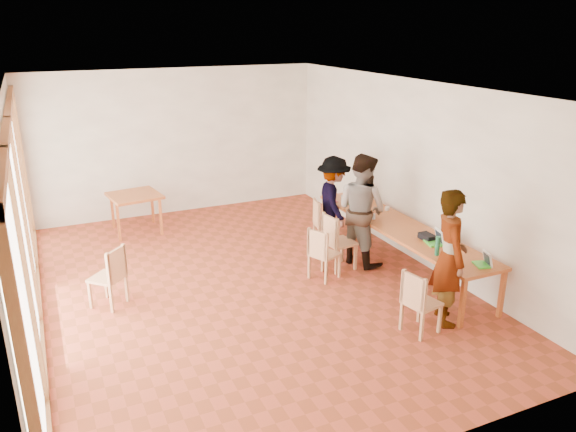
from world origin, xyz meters
The scene contains 25 objects.
ground centered at (0.00, 0.00, 0.00)m, with size 8.00×8.00×0.00m, color #A74128.
wall_back centered at (0.00, 4.00, 1.50)m, with size 6.00×0.10×3.00m, color white.
wall_front centered at (0.00, -4.00, 1.50)m, with size 6.00×0.10×3.00m, color white.
wall_right centered at (3.00, 0.00, 1.50)m, with size 0.10×8.00×3.00m, color white.
window_wall centered at (-2.96, 0.00, 1.50)m, with size 0.10×8.00×3.00m, color white.
ceiling centered at (0.00, 0.00, 3.02)m, with size 6.00×8.00×0.04m, color white.
communal_table centered at (2.50, -0.44, 0.70)m, with size 0.80×4.00×0.75m.
side_table centered at (-1.09, 3.10, 0.67)m, with size 0.90×0.90×0.75m.
chair_near centered at (1.52, -2.26, 0.53)m, with size 0.48×0.48×0.46m.
chair_mid centered at (1.54, -0.04, 0.58)m, with size 0.48×0.48×0.50m.
chair_far centered at (1.15, -0.30, 0.52)m, with size 0.52×0.52×0.45m.
chair_empty centered at (1.81, 0.95, 0.53)m, with size 0.48×0.48×0.46m.
chair_spare centered at (-1.94, 0.14, 0.55)m, with size 0.59×0.59×0.48m.
person_near centered at (2.08, -2.14, 0.93)m, with size 0.68×0.45×1.87m, color gray.
person_mid centered at (2.07, 0.05, 0.94)m, with size 0.91×0.71×1.87m, color gray.
person_far centered at (2.04, 0.93, 0.82)m, with size 1.06×0.61×1.64m, color gray.
laptop_near centered at (2.62, -2.22, 0.80)m, with size 0.25×0.27×0.19m.
laptop_mid centered at (2.53, -1.32, 0.81)m, with size 0.28×0.31×0.22m.
laptop_far centered at (2.44, 0.83, 0.80)m, with size 0.27×0.29×0.20m.
yellow_mug centered at (2.37, 1.10, 0.80)m, with size 0.12×0.12×0.09m, color orange.
green_bottle centered at (2.26, -1.67, 0.89)m, with size 0.07×0.07×0.28m, color #206F44.
clear_glass centered at (2.29, 0.01, 0.80)m, with size 0.07×0.07×0.09m, color silver.
condiment_cup centered at (2.76, 0.31, 0.78)m, with size 0.08×0.08×0.06m, color white.
pink_phone centered at (2.18, 1.12, 0.76)m, with size 0.05×0.10×0.01m, color #CD4558.
black_pouch centered at (2.51, -1.13, 0.80)m, with size 0.16×0.26×0.09m, color black.
Camera 1 is at (-2.66, -7.43, 3.85)m, focal length 35.00 mm.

